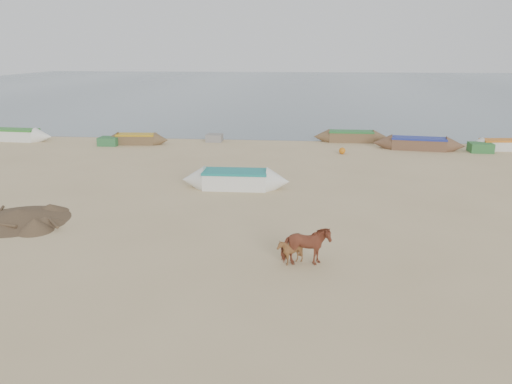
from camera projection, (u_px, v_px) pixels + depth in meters
ground at (244, 251)px, 17.47m from camera, size 140.00×140.00×0.00m
sea at (297, 86)px, 95.89m from camera, size 160.00×160.00×0.00m
cow_adult at (306, 246)px, 16.14m from camera, size 1.66×0.90×1.34m
calf_front at (290, 251)px, 16.27m from camera, size 0.86×0.77×0.90m
near_canoe at (235, 179)px, 25.21m from camera, size 5.49×1.55×0.92m
debris_pile at (19, 215)px, 20.49m from camera, size 5.33×5.33×0.47m
waterline_canoes at (338, 140)px, 36.53m from camera, size 52.93×4.70×0.91m
beach_clutter at (336, 143)px, 35.77m from camera, size 44.52×4.58×0.64m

